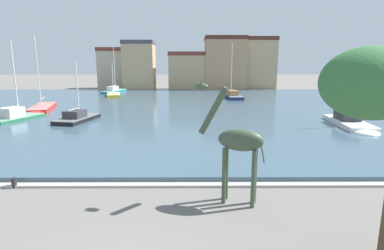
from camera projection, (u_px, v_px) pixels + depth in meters
harbor_water at (176, 107)px, 39.93m from camera, size 85.22×50.69×0.35m
quay_edge_coping at (152, 185)px, 14.90m from camera, size 85.22×0.50×0.12m
giraffe_statue at (237, 142)px, 12.62m from camera, size 2.97×1.47×5.32m
sailboat_yellow at (114, 96)px, 51.71m from camera, size 3.40×6.14×5.81m
sailboat_green at (19, 117)px, 30.73m from camera, size 4.15×6.41×8.13m
sailboat_red at (41, 110)px, 36.24m from camera, size 4.23×8.92×9.14m
sailboat_black at (80, 119)px, 30.01m from camera, size 3.31×6.22×6.08m
sailboat_navy at (231, 96)px, 49.82m from camera, size 2.90×8.84×9.14m
sailboat_teal at (115, 91)px, 58.14m from camera, size 3.61×8.00×9.07m
sailboat_white at (351, 123)px, 27.29m from camera, size 2.99×7.99×6.58m
mooring_bollard at (14, 183)px, 14.68m from camera, size 0.24×0.24×0.50m
townhouse_wide_warehouse at (117, 68)px, 69.60m from camera, size 7.40×7.94×9.25m
townhouse_end_terrace at (139, 66)px, 65.81m from camera, size 6.66×5.84×10.60m
townhouse_corner_house at (188, 71)px, 66.96m from camera, size 8.58×7.04×8.26m
townhouse_tall_gabled at (225, 64)px, 65.91m from camera, size 8.83×6.18×11.53m
townhouse_narrow_midrow at (259, 64)px, 66.45m from camera, size 6.82×5.21×11.44m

